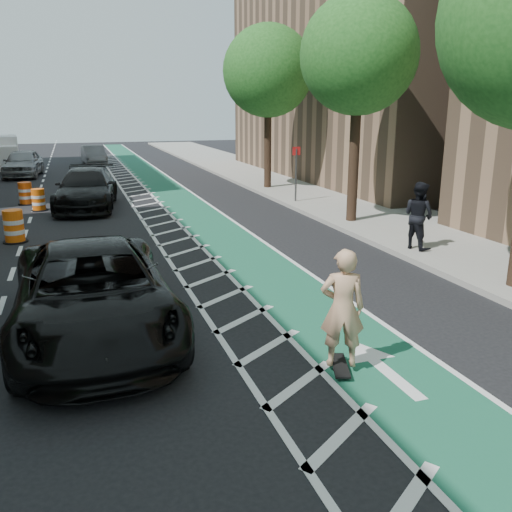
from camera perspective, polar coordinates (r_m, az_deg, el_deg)
name	(u,v)px	position (r m, az deg, el deg)	size (l,w,h in m)	color
ground	(170,329)	(10.59, -9.07, -7.57)	(120.00, 120.00, 0.00)	black
bike_lane	(203,220)	(20.57, -5.59, 3.84)	(2.00, 90.00, 0.01)	#18553C
buffer_strip	(163,222)	(20.29, -9.72, 3.53)	(1.40, 90.00, 0.01)	silver
sidewalk_right	(356,208)	(22.87, 10.53, 5.00)	(5.00, 90.00, 0.15)	gray
curb_right	(302,211)	(21.80, 4.86, 4.71)	(0.12, 90.00, 0.16)	gray
building_right_far	(403,11)	(35.63, 15.20, 23.61)	(14.00, 22.00, 19.00)	#84664C
tree_r_c	(352,57)	(20.07, 10.03, 19.96)	(4.20, 4.20, 7.90)	#382619
tree_r_d	(271,71)	(27.37, 1.63, 18.88)	(4.20, 4.20, 7.90)	#382619
sign_post	(296,173)	(23.64, 4.23, 8.67)	(0.35, 0.08, 2.47)	#4C4C4C
skateboard	(340,365)	(8.97, 8.82, -11.32)	(0.50, 0.87, 0.11)	black
skateboarder	(342,308)	(8.57, 9.08, -5.45)	(0.70, 0.46, 1.92)	tan
suv_near	(93,293)	(10.32, -16.74, -3.71)	(2.77, 6.00, 1.67)	black
suv_far	(87,189)	(23.81, -17.41, 6.76)	(2.28, 5.62, 1.63)	black
car_silver	(23,163)	(36.32, -23.32, 8.98)	(1.95, 4.84, 1.65)	gray
car_grey	(94,155)	(42.55, -16.71, 10.15)	(1.46, 4.20, 1.38)	#5E5F63
pedestrian	(418,215)	(16.16, 16.73, 4.11)	(0.94, 0.73, 1.93)	black
barrel_a	(14,227)	(18.52, -24.12, 2.79)	(0.75, 0.75, 1.03)	#FF620D
barrel_b	(39,200)	(23.98, -21.92, 5.46)	(0.65, 0.65, 0.89)	#E75B0C
barrel_c	(26,194)	(25.71, -23.08, 6.02)	(0.71, 0.71, 0.97)	#F1520C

